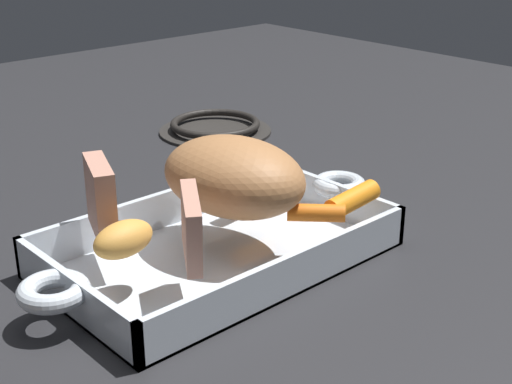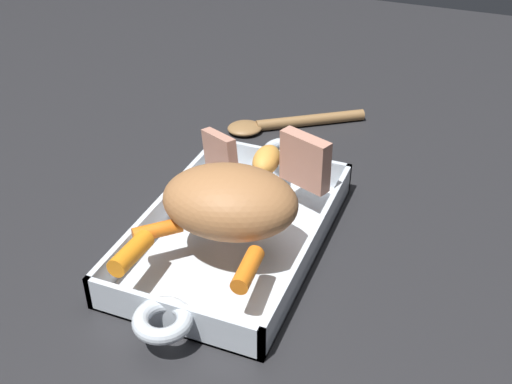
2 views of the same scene
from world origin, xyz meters
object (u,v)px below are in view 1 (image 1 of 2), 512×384
baby_carrot_southwest (353,199)px  baby_carrot_northwest (316,213)px  roasting_dish (219,247)px  pork_roast (234,176)px  roast_slice_outer (191,228)px  stove_burner_rear (215,127)px  roast_slice_thin (101,198)px  potato_golden_large (122,238)px  baby_carrot_northeast (252,173)px

baby_carrot_southwest → baby_carrot_northwest: bearing=-5.8°
roasting_dish → baby_carrot_northwest: baby_carrot_northwest is taller
pork_roast → roast_slice_outer: pork_roast is taller
roasting_dish → baby_carrot_southwest: 0.15m
roasting_dish → stove_burner_rear: 0.43m
roast_slice_thin → baby_carrot_northwest: bearing=144.0°
roast_slice_thin → baby_carrot_northwest: size_ratio=1.23×
stove_burner_rear → roasting_dish: bearing=51.0°
potato_golden_large → pork_roast: bearing=-177.8°
roast_slice_outer → potato_golden_large: bearing=-52.7°
roast_slice_thin → potato_golden_large: bearing=76.4°
baby_carrot_southwest → roast_slice_thin: bearing=-30.3°
baby_carrot_northeast → baby_carrot_southwest: size_ratio=0.96×
pork_roast → stove_burner_rear: pork_roast is taller
roast_slice_outer → roasting_dish: bearing=-145.1°
baby_carrot_northwest → baby_carrot_southwest: 0.05m
roast_slice_thin → baby_carrot_southwest: roast_slice_thin is taller
roasting_dish → pork_roast: bearing=-164.4°
roast_slice_thin → baby_carrot_southwest: 0.25m
roasting_dish → baby_carrot_southwest: (-0.12, 0.07, 0.04)m
pork_roast → baby_carrot_northeast: 0.09m
roast_slice_outer → stove_burner_rear: bearing=-131.6°
roasting_dish → baby_carrot_northeast: size_ratio=6.85×
roast_slice_thin → baby_carrot_northwest: roast_slice_thin is taller
stove_burner_rear → baby_carrot_northwest: bearing=63.6°
roasting_dish → pork_roast: 0.07m
pork_roast → stove_burner_rear: size_ratio=0.91×
pork_roast → roast_slice_thin: 0.13m
baby_carrot_northeast → potato_golden_large: size_ratio=1.01×
baby_carrot_northwest → baby_carrot_northeast: 0.13m
baby_carrot_northwest → stove_burner_rear: baby_carrot_northwest is taller
roasting_dish → potato_golden_large: (0.11, -0.00, 0.04)m
baby_carrot_northeast → potato_golden_large: (0.21, 0.06, 0.01)m
baby_carrot_northeast → pork_roast: bearing=35.8°
pork_roast → baby_carrot_northeast: size_ratio=2.55×
roast_slice_thin → stove_burner_rear: size_ratio=0.40×
stove_burner_rear → roast_slice_thin: bearing=37.1°
roast_slice_thin → potato_golden_large: size_ratio=1.15×
potato_golden_large → baby_carrot_southwest: bearing=162.6°
roast_slice_thin → baby_carrot_southwest: size_ratio=1.09×
potato_golden_large → stove_burner_rear: potato_golden_large is taller
stove_burner_rear → baby_carrot_northeast: bearing=58.0°
pork_roast → baby_carrot_southwest: bearing=140.6°
roast_slice_thin → baby_carrot_northeast: (-0.19, -0.00, -0.03)m
baby_carrot_northwest → baby_carrot_southwest: size_ratio=0.89×
baby_carrot_northwest → roast_slice_thin: bearing=-36.0°
roasting_dish → baby_carrot_southwest: bearing=150.1°
pork_roast → potato_golden_large: size_ratio=2.59×
baby_carrot_northeast → potato_golden_large: 0.22m
pork_roast → stove_burner_rear: 0.42m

